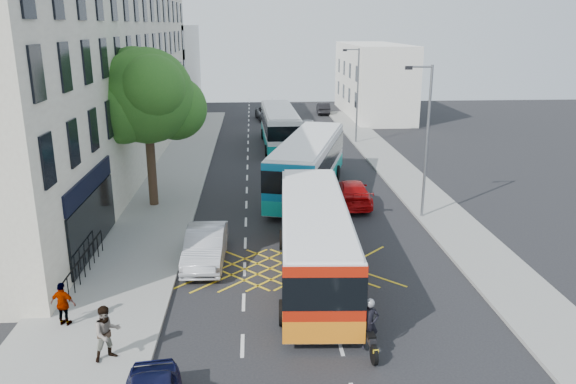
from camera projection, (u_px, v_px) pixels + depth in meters
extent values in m
plane|color=black|center=(339.00, 342.00, 18.54)|extent=(120.00, 120.00, 0.00)
cube|color=gray|center=(154.00, 205.00, 32.35)|extent=(5.00, 70.00, 0.15)
cube|color=gray|center=(427.00, 200.00, 33.31)|extent=(3.00, 70.00, 0.15)
cube|color=beige|center=(91.00, 78.00, 39.26)|extent=(8.00, 45.00, 13.00)
cube|color=black|center=(89.00, 183.00, 24.61)|extent=(0.12, 7.00, 0.90)
cube|color=black|center=(93.00, 222.00, 25.13)|extent=(0.12, 7.00, 2.60)
cube|color=silver|center=(160.00, 67.00, 68.85)|extent=(8.00, 20.00, 10.00)
cube|color=silver|center=(373.00, 80.00, 63.94)|extent=(6.00, 18.00, 8.00)
cylinder|color=#382619|center=(152.00, 167.00, 31.69)|extent=(0.50, 0.50, 4.40)
sphere|color=#1A5618|center=(146.00, 96.00, 30.55)|extent=(5.20, 5.20, 5.20)
sphere|color=#1A5618|center=(175.00, 108.00, 31.62)|extent=(3.60, 3.60, 3.60)
sphere|color=#1A5618|center=(123.00, 109.00, 30.07)|extent=(3.80, 3.80, 3.80)
sphere|color=#1A5618|center=(153.00, 87.00, 29.17)|extent=(3.40, 3.40, 3.40)
sphere|color=#1A5618|center=(134.00, 75.00, 31.26)|extent=(3.20, 3.20, 3.20)
cylinder|color=slate|center=(427.00, 143.00, 29.20)|extent=(0.14, 0.14, 8.00)
cylinder|color=slate|center=(421.00, 67.00, 28.04)|extent=(1.20, 0.10, 0.10)
cube|color=black|center=(409.00, 68.00, 28.02)|extent=(0.35, 0.15, 0.18)
cylinder|color=slate|center=(357.00, 96.00, 48.32)|extent=(0.14, 0.14, 8.00)
cylinder|color=slate|center=(352.00, 50.00, 47.16)|extent=(1.20, 0.10, 0.10)
cube|color=black|center=(345.00, 50.00, 47.14)|extent=(0.35, 0.15, 0.18)
cube|color=silver|center=(314.00, 239.00, 22.81)|extent=(3.16, 11.46, 2.73)
cube|color=silver|center=(315.00, 205.00, 22.41)|extent=(2.94, 11.22, 0.12)
cube|color=black|center=(315.00, 230.00, 22.70)|extent=(3.22, 11.52, 1.13)
cube|color=orange|center=(314.00, 260.00, 23.09)|extent=(3.21, 11.51, 0.77)
cube|color=#AE1A09|center=(325.00, 304.00, 17.41)|extent=(2.62, 0.23, 2.58)
cube|color=#FF0C0C|center=(291.00, 325.00, 17.59)|extent=(0.25, 0.07, 0.25)
cube|color=#FF0C0C|center=(357.00, 325.00, 17.61)|extent=(0.25, 0.07, 0.25)
cylinder|color=black|center=(283.00, 240.00, 26.13)|extent=(0.34, 0.94, 0.93)
cylinder|color=black|center=(338.00, 239.00, 26.15)|extent=(0.34, 0.94, 0.93)
cylinder|color=black|center=(283.00, 313.00, 19.51)|extent=(0.34, 0.94, 0.93)
cylinder|color=black|center=(357.00, 312.00, 19.54)|extent=(0.34, 0.94, 0.93)
cube|color=silver|center=(308.00, 164.00, 34.55)|extent=(5.95, 12.47, 2.93)
cube|color=silver|center=(309.00, 139.00, 34.12)|extent=(5.67, 12.18, 0.13)
cube|color=black|center=(308.00, 157.00, 34.43)|extent=(6.03, 12.55, 1.22)
cube|color=#0C9A8B|center=(308.00, 180.00, 34.85)|extent=(6.01, 12.53, 0.83)
cube|color=#0C6A95|center=(288.00, 190.00, 28.87)|extent=(2.73, 0.85, 2.77)
cube|color=#FF0C0C|center=(267.00, 203.00, 29.31)|extent=(0.26, 0.13, 0.25)
cube|color=#FF0C0C|center=(309.00, 206.00, 28.86)|extent=(0.26, 0.13, 0.25)
cylinder|color=black|center=(297.00, 171.00, 38.33)|extent=(0.57, 1.04, 1.00)
cylinder|color=black|center=(337.00, 173.00, 37.78)|extent=(0.57, 1.04, 1.00)
cylinder|color=black|center=(271.00, 203.00, 31.38)|extent=(0.57, 1.04, 1.00)
cylinder|color=black|center=(320.00, 206.00, 30.83)|extent=(0.57, 1.04, 1.00)
cube|color=silver|center=(280.00, 126.00, 47.93)|extent=(2.90, 11.53, 2.76)
cube|color=silver|center=(279.00, 109.00, 47.52)|extent=(2.69, 11.30, 0.13)
cube|color=black|center=(280.00, 121.00, 47.82)|extent=(2.97, 11.59, 1.15)
cube|color=#0C9B97|center=(280.00, 137.00, 48.21)|extent=(2.96, 11.58, 0.78)
cube|color=white|center=(285.00, 139.00, 42.48)|extent=(2.65, 0.17, 2.61)
cube|color=#FF0C0C|center=(271.00, 148.00, 42.59)|extent=(0.25, 0.07, 0.25)
cube|color=#FF0C0C|center=(299.00, 148.00, 42.77)|extent=(0.25, 0.07, 0.25)
cylinder|color=black|center=(263.00, 134.00, 51.17)|extent=(0.32, 0.95, 0.94)
cylinder|color=black|center=(291.00, 134.00, 51.39)|extent=(0.32, 0.95, 0.94)
cylinder|color=black|center=(267.00, 151.00, 44.51)|extent=(0.32, 0.95, 0.94)
cylinder|color=black|center=(299.00, 150.00, 44.73)|extent=(0.32, 0.95, 0.94)
cylinder|color=black|center=(374.00, 355.00, 17.28)|extent=(0.16, 0.64, 0.63)
cylinder|color=black|center=(362.00, 330.00, 18.68)|extent=(0.16, 0.64, 0.63)
cube|color=black|center=(368.00, 334.00, 17.90)|extent=(0.29, 1.19, 0.22)
cube|color=black|center=(366.00, 325.00, 18.08)|extent=(0.30, 0.46, 0.20)
cube|color=black|center=(370.00, 334.00, 17.62)|extent=(0.29, 0.51, 0.10)
cylinder|color=slate|center=(363.00, 321.00, 18.53)|extent=(0.09, 0.43, 0.83)
cylinder|color=slate|center=(364.00, 314.00, 18.29)|extent=(0.59, 0.08, 0.04)
cube|color=gold|center=(376.00, 352.00, 17.05)|extent=(0.18, 0.03, 0.13)
imported|color=black|center=(369.00, 324.00, 17.74)|extent=(0.64, 0.44, 1.70)
sphere|color=#99999E|center=(370.00, 303.00, 17.53)|extent=(0.30, 0.30, 0.30)
imported|color=#B0B1B8|center=(205.00, 246.00, 24.51)|extent=(1.78, 4.80, 1.57)
imported|color=#AF0708|center=(351.00, 192.00, 32.56)|extent=(2.15, 5.02, 1.44)
imported|color=#45464D|center=(268.00, 113.00, 61.59)|extent=(2.92, 5.23, 1.38)
imported|color=#A9ABB1|center=(308.00, 126.00, 53.81)|extent=(2.23, 4.39, 1.43)
imported|color=black|center=(323.00, 108.00, 65.64)|extent=(1.56, 4.05, 1.32)
imported|color=gray|center=(107.00, 333.00, 17.13)|extent=(1.10, 1.04, 1.79)
imported|color=gray|center=(63.00, 304.00, 19.13)|extent=(0.98, 0.59, 1.57)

